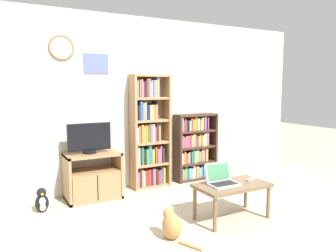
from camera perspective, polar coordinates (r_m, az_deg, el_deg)
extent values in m
plane|color=#BCAD93|center=(3.94, 8.80, -16.46)|extent=(18.00, 18.00, 0.00)
cube|color=beige|center=(5.17, -3.23, 4.05)|extent=(5.76, 0.06, 2.60)
torus|color=olive|center=(4.74, -18.07, 12.88)|extent=(0.34, 0.04, 0.34)
cylinder|color=white|center=(4.74, -18.07, 12.88)|extent=(0.28, 0.02, 0.28)
cube|color=silver|center=(4.84, -12.47, 10.57)|extent=(0.39, 0.01, 0.31)
cube|color=slate|center=(4.83, -12.45, 10.57)|extent=(0.36, 0.02, 0.28)
cube|color=#9E754C|center=(4.64, -17.19, -8.82)|extent=(0.04, 0.45, 0.65)
cube|color=#9E754C|center=(4.82, -8.87, -8.00)|extent=(0.04, 0.45, 0.65)
cube|color=#9E754C|center=(4.65, -13.05, -4.79)|extent=(0.74, 0.45, 0.04)
cube|color=#9E754C|center=(4.81, -12.85, -11.94)|extent=(0.74, 0.45, 0.04)
cube|color=#9E754C|center=(4.70, -12.97, -7.67)|extent=(0.67, 0.42, 0.04)
cube|color=#9E754C|center=(4.51, -14.23, -10.66)|extent=(0.32, 0.02, 0.35)
cube|color=#9E754C|center=(4.60, -10.13, -10.21)|extent=(0.32, 0.02, 0.35)
cylinder|color=black|center=(4.62, -13.48, -4.40)|extent=(0.18, 0.18, 0.04)
cube|color=black|center=(4.58, -13.55, -1.84)|extent=(0.59, 0.05, 0.38)
cube|color=black|center=(4.56, -13.46, -1.89)|extent=(0.55, 0.01, 0.34)
cube|color=#9E754C|center=(4.91, -6.07, -1.19)|extent=(0.04, 0.25, 1.74)
cube|color=#9E754C|center=(5.15, -0.23, -0.78)|extent=(0.04, 0.25, 1.74)
cube|color=#9E754C|center=(5.13, -3.65, -0.82)|extent=(0.60, 0.02, 1.74)
cube|color=#9E754C|center=(5.21, -3.02, -10.29)|extent=(0.53, 0.22, 0.04)
cube|color=#9E754C|center=(5.12, -3.04, -6.65)|extent=(0.53, 0.22, 0.04)
cube|color=#9E754C|center=(5.05, -3.07, -2.89)|extent=(0.53, 0.22, 0.04)
cube|color=#9E754C|center=(5.00, -3.09, 0.95)|extent=(0.53, 0.22, 0.04)
cube|color=#9E754C|center=(4.98, -3.12, 4.84)|extent=(0.53, 0.22, 0.04)
cube|color=#9E754C|center=(4.98, -3.14, 8.76)|extent=(0.53, 0.22, 0.04)
cube|color=#9E4293|center=(5.08, -5.52, -9.16)|extent=(0.04, 0.19, 0.23)
cube|color=#232328|center=(5.09, -5.14, -8.89)|extent=(0.03, 0.19, 0.27)
cube|color=orange|center=(5.10, -4.84, -8.93)|extent=(0.03, 0.19, 0.26)
cube|color=#759EB7|center=(5.13, -4.50, -8.96)|extent=(0.04, 0.16, 0.24)
cube|color=red|center=(5.14, -4.00, -8.93)|extent=(0.04, 0.17, 0.24)
cube|color=red|center=(5.15, -3.59, -8.81)|extent=(0.03, 0.18, 0.25)
cube|color=#232328|center=(5.18, -3.20, -8.80)|extent=(0.04, 0.17, 0.24)
cube|color=#B75B70|center=(5.19, -2.75, -8.68)|extent=(0.04, 0.16, 0.25)
cube|color=#232328|center=(5.21, -2.34, -8.67)|extent=(0.03, 0.17, 0.25)
cube|color=red|center=(5.23, -1.93, -8.78)|extent=(0.04, 0.19, 0.22)
cube|color=#2856A8|center=(5.25, -1.49, -8.61)|extent=(0.04, 0.17, 0.23)
cube|color=gold|center=(5.26, -1.10, -8.47)|extent=(0.03, 0.19, 0.25)
cube|color=white|center=(5.00, -5.71, -5.28)|extent=(0.02, 0.16, 0.26)
cube|color=#759EB7|center=(5.01, -5.39, -5.16)|extent=(0.04, 0.17, 0.27)
cube|color=#232328|center=(5.02, -5.02, -5.28)|extent=(0.02, 0.18, 0.25)
cube|color=#388947|center=(5.03, -4.76, -5.09)|extent=(0.03, 0.16, 0.27)
cube|color=#232328|center=(5.05, -4.41, -5.29)|extent=(0.03, 0.17, 0.23)
cube|color=#388947|center=(5.06, -3.95, -5.24)|extent=(0.04, 0.19, 0.23)
cube|color=#2856A8|center=(5.07, -3.58, -4.98)|extent=(0.02, 0.18, 0.27)
cube|color=#5B9389|center=(5.09, -3.34, -4.86)|extent=(0.02, 0.15, 0.29)
cube|color=gold|center=(5.10, -2.99, -5.22)|extent=(0.03, 0.19, 0.22)
cube|color=#232328|center=(5.11, -2.64, -5.05)|extent=(0.03, 0.18, 0.24)
cube|color=orange|center=(5.13, -2.34, -4.98)|extent=(0.03, 0.16, 0.25)
cube|color=#B75B70|center=(5.15, -1.94, -5.12)|extent=(0.04, 0.18, 0.22)
cube|color=#B75B70|center=(5.16, -1.57, -4.82)|extent=(0.03, 0.17, 0.26)
cube|color=#232328|center=(5.17, -1.22, -4.99)|extent=(0.04, 0.19, 0.23)
cube|color=white|center=(4.94, -5.68, -1.59)|extent=(0.03, 0.17, 0.23)
cube|color=#B75B70|center=(4.96, -5.28, -1.41)|extent=(0.03, 0.16, 0.25)
cube|color=orange|center=(4.96, -4.85, -1.29)|extent=(0.04, 0.20, 0.27)
cube|color=#93704C|center=(4.98, -4.51, -1.39)|extent=(0.03, 0.20, 0.25)
cube|color=orange|center=(4.99, -4.23, -1.27)|extent=(0.02, 0.17, 0.26)
cube|color=orange|center=(5.01, -4.00, -1.31)|extent=(0.02, 0.15, 0.25)
cube|color=#388947|center=(5.02, -3.70, -1.18)|extent=(0.03, 0.16, 0.27)
cube|color=#B75B70|center=(5.02, -3.39, -1.18)|extent=(0.02, 0.19, 0.27)
cube|color=red|center=(5.04, -3.21, -1.45)|extent=(0.02, 0.17, 0.22)
cube|color=white|center=(5.05, -2.89, -1.12)|extent=(0.04, 0.17, 0.27)
cube|color=red|center=(5.07, -2.50, -1.35)|extent=(0.03, 0.16, 0.23)
cube|color=#232328|center=(5.08, -2.19, -1.09)|extent=(0.02, 0.17, 0.27)
cube|color=#93704C|center=(5.09, -1.85, -1.23)|extent=(0.03, 0.17, 0.24)
cube|color=#232328|center=(4.90, -5.74, 2.31)|extent=(0.03, 0.16, 0.22)
cube|color=#232328|center=(4.91, -5.39, 2.34)|extent=(0.02, 0.19, 0.22)
cube|color=#2856A8|center=(4.92, -5.05, 2.67)|extent=(0.04, 0.19, 0.28)
cube|color=#93704C|center=(4.94, -4.62, 2.57)|extent=(0.04, 0.19, 0.26)
cube|color=#759EB7|center=(4.96, -4.26, 2.66)|extent=(0.03, 0.16, 0.27)
cube|color=#232328|center=(4.97, -3.80, 2.38)|extent=(0.04, 0.18, 0.22)
cube|color=white|center=(4.99, -3.33, 2.40)|extent=(0.04, 0.20, 0.22)
cube|color=orange|center=(5.01, -2.91, 2.45)|extent=(0.03, 0.18, 0.22)
cube|color=#93704C|center=(5.02, -2.48, 2.47)|extent=(0.04, 0.20, 0.22)
cube|color=#232328|center=(5.05, -2.19, 2.82)|extent=(0.02, 0.16, 0.28)
cube|color=#388947|center=(4.88, -5.79, 6.43)|extent=(0.03, 0.19, 0.25)
cube|color=#93704C|center=(4.90, -5.53, 6.52)|extent=(0.02, 0.15, 0.26)
cube|color=#B75B70|center=(4.90, -5.22, 6.51)|extent=(0.02, 0.18, 0.26)
cube|color=#93704C|center=(4.91, -4.92, 6.55)|extent=(0.03, 0.19, 0.26)
cube|color=#9E4293|center=(4.93, -4.63, 6.36)|extent=(0.02, 0.16, 0.23)
cube|color=#232328|center=(4.94, -4.28, 6.43)|extent=(0.03, 0.18, 0.24)
cube|color=red|center=(4.95, -3.93, 6.63)|extent=(0.03, 0.19, 0.27)
cube|color=#5B9389|center=(4.96, -3.60, 6.62)|extent=(0.02, 0.20, 0.27)
cube|color=#5B9389|center=(4.98, -3.33, 6.38)|extent=(0.02, 0.18, 0.23)
cube|color=#759EB7|center=(5.00, -3.07, 6.51)|extent=(0.02, 0.16, 0.25)
cube|color=#9E4293|center=(5.01, -2.77, 6.53)|extent=(0.03, 0.17, 0.26)
cube|color=gold|center=(5.02, -2.44, 6.52)|extent=(0.03, 0.16, 0.25)
cube|color=#759EB7|center=(5.03, -2.10, 6.73)|extent=(0.03, 0.17, 0.29)
cube|color=#3D281E|center=(5.30, 1.69, -4.00)|extent=(0.04, 0.25, 1.11)
cube|color=#3D281E|center=(5.68, 7.80, -3.33)|extent=(0.04, 0.25, 1.11)
cube|color=#3D281E|center=(5.58, 4.21, -3.48)|extent=(0.74, 0.02, 1.11)
cube|color=#3D281E|center=(5.61, 4.80, -9.04)|extent=(0.66, 0.21, 0.04)
cube|color=#3D281E|center=(5.54, 4.83, -6.38)|extent=(0.66, 0.21, 0.04)
cube|color=#3D281E|center=(5.49, 4.85, -3.66)|extent=(0.66, 0.21, 0.04)
cube|color=#3D281E|center=(5.44, 4.88, -0.89)|extent=(0.66, 0.21, 0.04)
cube|color=#3D281E|center=(5.41, 4.91, 1.92)|extent=(0.66, 0.21, 0.04)
cube|color=#232328|center=(5.43, 1.98, -8.39)|extent=(0.03, 0.16, 0.18)
cube|color=#759EB7|center=(5.45, 2.28, -8.28)|extent=(0.02, 0.16, 0.19)
cube|color=orange|center=(5.46, 2.56, -8.31)|extent=(0.03, 0.16, 0.18)
cube|color=#388947|center=(5.48, 2.85, -8.03)|extent=(0.03, 0.15, 0.22)
cube|color=#2856A8|center=(5.50, 3.13, -8.23)|extent=(0.02, 0.15, 0.17)
cube|color=#5B9389|center=(5.51, 3.47, -8.12)|extent=(0.04, 0.16, 0.19)
cube|color=#759EB7|center=(5.54, 3.89, -8.12)|extent=(0.04, 0.17, 0.17)
cube|color=white|center=(5.56, 4.29, -7.86)|extent=(0.04, 0.15, 0.21)
cube|color=orange|center=(5.58, 4.67, -7.88)|extent=(0.03, 0.18, 0.20)
cube|color=#2856A8|center=(5.60, 4.92, -7.81)|extent=(0.02, 0.16, 0.20)
cube|color=#5B9389|center=(5.61, 5.07, -7.87)|extent=(0.02, 0.15, 0.18)
cube|color=#5B9389|center=(5.63, 5.36, -7.91)|extent=(0.04, 0.15, 0.17)
cube|color=#2856A8|center=(5.65, 5.65, -7.75)|extent=(0.02, 0.15, 0.19)
cube|color=#5B9389|center=(5.66, 5.89, -7.66)|extent=(0.02, 0.17, 0.20)
cube|color=#9E4293|center=(5.68, 6.15, -7.60)|extent=(0.03, 0.17, 0.21)
cube|color=white|center=(5.36, 2.05, -5.64)|extent=(0.04, 0.18, 0.18)
cube|color=white|center=(5.39, 2.33, -5.64)|extent=(0.02, 0.15, 0.17)
cube|color=orange|center=(5.39, 2.58, -5.45)|extent=(0.02, 0.18, 0.20)
cube|color=red|center=(5.41, 2.84, -5.57)|extent=(0.03, 0.17, 0.17)
cube|color=orange|center=(5.43, 3.10, -5.56)|extent=(0.02, 0.16, 0.16)
cube|color=#759EB7|center=(5.44, 3.35, -5.45)|extent=(0.03, 0.16, 0.18)
cube|color=#232328|center=(5.45, 3.57, -5.28)|extent=(0.02, 0.16, 0.21)
cube|color=#388947|center=(5.46, 3.80, -5.34)|extent=(0.02, 0.18, 0.19)
cube|color=#2856A8|center=(5.47, 4.07, -5.19)|extent=(0.03, 0.19, 0.22)
cube|color=gold|center=(5.50, 4.39, -5.25)|extent=(0.04, 0.19, 0.20)
cube|color=#388947|center=(5.51, 4.68, -5.09)|extent=(0.02, 0.18, 0.22)
cube|color=#759EB7|center=(5.53, 4.89, -5.06)|extent=(0.03, 0.15, 0.22)
cube|color=#93704C|center=(5.56, 5.22, -5.22)|extent=(0.03, 0.15, 0.18)
cube|color=#93704C|center=(5.58, 5.56, -5.03)|extent=(0.03, 0.16, 0.21)
cube|color=#93704C|center=(5.60, 5.88, -4.92)|extent=(0.04, 0.16, 0.22)
cube|color=#B75B70|center=(5.61, 6.19, -4.94)|extent=(0.02, 0.18, 0.21)
cube|color=gold|center=(5.63, 6.39, -4.89)|extent=(0.03, 0.17, 0.22)
cube|color=#B75B70|center=(5.31, 1.93, -2.71)|extent=(0.02, 0.15, 0.20)
cube|color=#B75B70|center=(5.32, 2.21, -2.69)|extent=(0.03, 0.16, 0.20)
cube|color=#9E4293|center=(5.34, 2.55, -2.78)|extent=(0.04, 0.16, 0.17)
cube|color=orange|center=(5.36, 2.87, -2.65)|extent=(0.03, 0.17, 0.19)
cube|color=#9E4293|center=(5.37, 3.20, -2.64)|extent=(0.04, 0.18, 0.19)
cube|color=red|center=(5.39, 3.53, -2.57)|extent=(0.03, 0.19, 0.20)
cube|color=#5B9389|center=(5.41, 3.79, -2.57)|extent=(0.03, 0.19, 0.19)
cube|color=orange|center=(5.43, 4.14, -2.45)|extent=(0.04, 0.18, 0.21)
cube|color=#2856A8|center=(5.45, 4.46, -2.48)|extent=(0.02, 0.19, 0.20)
cube|color=red|center=(5.47, 4.75, -2.61)|extent=(0.04, 0.18, 0.17)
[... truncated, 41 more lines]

